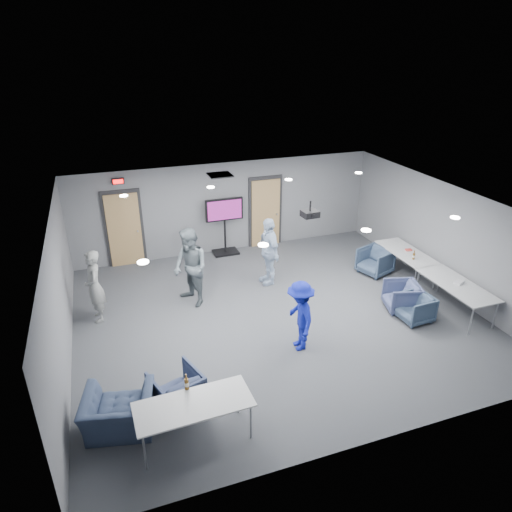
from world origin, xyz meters
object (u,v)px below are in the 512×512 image
object	(u,v)px
chair_right_b	(402,296)
table_right_a	(406,253)
person_b	(191,268)
chair_right_c	(415,308)
person_a	(95,286)
person_d	(300,316)
table_right_b	(457,285)
chair_front_b	(119,413)
projector	(310,214)
bottle_right	(414,256)
chair_front_a	(176,390)
tv_stand	(225,223)
bottle_front	(187,384)
chair_right_a	(375,261)
table_front_left	(194,406)
person_c	(268,251)

from	to	relation	value
chair_right_b	table_right_a	xyz separation A→B (m)	(1.10, 1.41, 0.34)
person_b	chair_right_c	xyz separation A→B (m)	(4.62, -2.43, -0.64)
person_a	chair_right_c	bearing A→B (deg)	66.84
chair_right_b	table_right_a	bearing A→B (deg)	158.05
person_d	table_right_b	size ratio (longest dim) A/B	0.77
person_b	chair_front_b	distance (m)	4.13
chair_front_b	projector	distance (m)	5.49
bottle_right	table_right_a	bearing A→B (deg)	74.96
chair_front_a	chair_front_b	world-z (taller)	chair_front_a
person_a	tv_stand	bearing A→B (deg)	120.78
table_right_a	chair_right_b	bearing A→B (deg)	142.05
bottle_front	person_d	bearing A→B (deg)	27.11
chair_right_a	tv_stand	world-z (taller)	tv_stand
chair_front_b	table_front_left	size ratio (longest dim) A/B	0.59
chair_front_b	bottle_front	xyz separation A→B (m)	(1.09, -0.23, 0.48)
person_a	chair_right_b	size ratio (longest dim) A/B	2.25
person_d	chair_right_a	world-z (taller)	person_d
chair_right_a	tv_stand	distance (m)	4.43
person_d	chair_right_a	xyz separation A→B (m)	(3.36, 2.41, -0.40)
person_b	table_right_b	size ratio (longest dim) A/B	0.98
person_d	table_right_a	xyz separation A→B (m)	(4.01, 1.99, -0.08)
person_c	person_b	bearing A→B (deg)	-82.52
chair_front_a	table_front_left	size ratio (longest dim) A/B	0.43
chair_right_b	person_b	bearing A→B (deg)	-96.55
bottle_right	tv_stand	distance (m)	5.36
chair_right_a	bottle_right	distance (m)	1.12
person_c	chair_right_c	world-z (taller)	person_c
chair_right_b	table_front_left	size ratio (longest dim) A/B	0.41
person_d	table_right_a	bearing A→B (deg)	122.94
chair_right_c	bottle_front	world-z (taller)	bottle_front
table_front_left	bottle_right	size ratio (longest dim) A/B	7.50
table_right_b	table_front_left	bearing A→B (deg)	105.12
person_c	chair_right_b	size ratio (longest dim) A/B	2.39
chair_right_c	table_front_left	bearing A→B (deg)	-74.87
person_b	table_front_left	bearing A→B (deg)	-32.56
bottle_right	projector	distance (m)	3.49
person_a	chair_front_b	distance (m)	3.65
person_a	table_right_b	world-z (taller)	person_a
table_right_b	bottle_front	size ratio (longest dim) A/B	6.82
chair_front_b	chair_right_a	bearing A→B (deg)	-140.64
person_a	bottle_front	bearing A→B (deg)	15.31
chair_right_a	table_front_left	size ratio (longest dim) A/B	0.43
table_right_a	tv_stand	world-z (taller)	tv_stand
chair_front_b	bottle_front	distance (m)	1.21
person_a	person_b	world-z (taller)	person_b
person_c	chair_right_c	size ratio (longest dim) A/B	2.57
chair_front_a	tv_stand	world-z (taller)	tv_stand
table_front_left	bottle_front	world-z (taller)	bottle_front
chair_front_b	table_front_left	distance (m)	1.31
chair_front_b	table_front_left	bearing A→B (deg)	164.53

